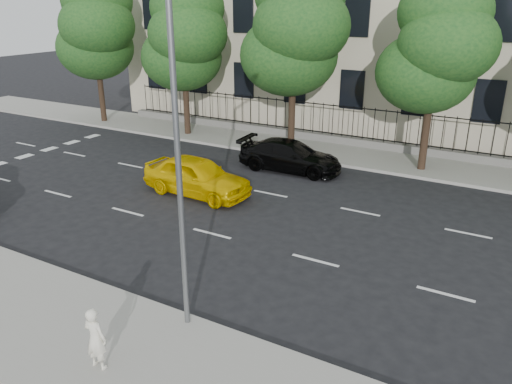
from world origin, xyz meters
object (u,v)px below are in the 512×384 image
yellow_taxi (197,176)px  woman_near (95,338)px  street_light (191,126)px  black_sedan (290,156)px

yellow_taxi → woman_near: bearing=-152.8°
street_light → woman_near: 5.16m
woman_near → black_sedan: bearing=-83.0°
street_light → yellow_taxi: bearing=126.0°
street_light → black_sedan: street_light is taller
yellow_taxi → woman_near: (4.49, -10.05, 0.08)m
black_sedan → yellow_taxi: bearing=154.3°
street_light → black_sedan: (-3.16, 12.04, -4.41)m
street_light → woman_near: bearing=-104.3°
street_light → woman_near: street_light is taller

